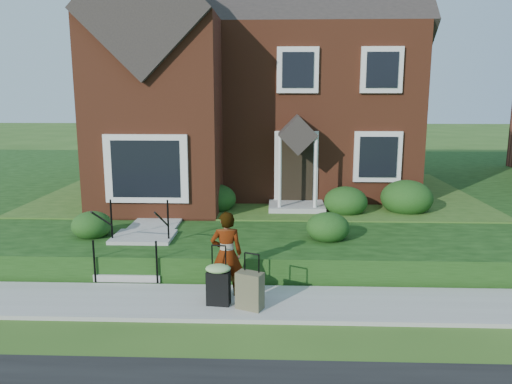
{
  "coord_description": "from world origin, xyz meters",
  "views": [
    {
      "loc": [
        0.56,
        -8.83,
        3.91
      ],
      "look_at": [
        0.15,
        2.0,
        1.79
      ],
      "focal_mm": 35.0,
      "sensor_mm": 36.0,
      "label": 1
    }
  ],
  "objects_px": {
    "woman": "(226,254)",
    "suitcase_black": "(218,282)",
    "suitcase_olive": "(250,290)",
    "front_steps": "(139,250)"
  },
  "relations": [
    {
      "from": "front_steps",
      "to": "woman",
      "type": "height_order",
      "value": "woman"
    },
    {
      "from": "suitcase_black",
      "to": "front_steps",
      "type": "bearing_deg",
      "value": 142.06
    },
    {
      "from": "front_steps",
      "to": "suitcase_olive",
      "type": "distance_m",
      "value": 3.41
    },
    {
      "from": "front_steps",
      "to": "woman",
      "type": "distance_m",
      "value": 2.69
    },
    {
      "from": "woman",
      "to": "suitcase_black",
      "type": "bearing_deg",
      "value": 69.5
    },
    {
      "from": "suitcase_black",
      "to": "suitcase_olive",
      "type": "height_order",
      "value": "suitcase_black"
    },
    {
      "from": "woman",
      "to": "suitcase_black",
      "type": "height_order",
      "value": "woman"
    },
    {
      "from": "suitcase_olive",
      "to": "front_steps",
      "type": "bearing_deg",
      "value": 164.4
    },
    {
      "from": "woman",
      "to": "suitcase_olive",
      "type": "relative_size",
      "value": 1.61
    },
    {
      "from": "suitcase_olive",
      "to": "suitcase_black",
      "type": "bearing_deg",
      "value": -170.74
    }
  ]
}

